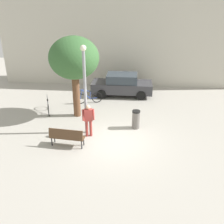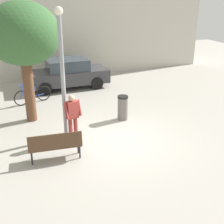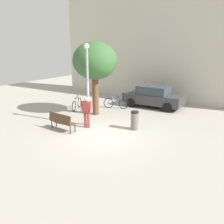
# 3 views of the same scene
# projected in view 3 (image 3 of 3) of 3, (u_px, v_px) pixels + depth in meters

# --- Properties ---
(ground_plane) EXTENTS (36.00, 36.00, 0.00)m
(ground_plane) POSITION_uv_depth(u_px,v_px,m) (102.00, 134.00, 11.92)
(ground_plane) COLOR #A8A399
(building_facade) EXTENTS (19.20, 2.00, 9.88)m
(building_facade) POSITION_uv_depth(u_px,v_px,m) (172.00, 37.00, 18.53)
(building_facade) COLOR beige
(building_facade) RESTS_ON ground_plane
(lamppost) EXTENTS (0.28, 0.28, 4.40)m
(lamppost) POSITION_uv_depth(u_px,v_px,m) (87.00, 80.00, 12.60)
(lamppost) COLOR gray
(lamppost) RESTS_ON ground_plane
(person_by_lamppost) EXTENTS (0.63, 0.40, 1.67)m
(person_by_lamppost) POSITION_uv_depth(u_px,v_px,m) (87.00, 110.00, 12.63)
(person_by_lamppost) COLOR #9E3833
(person_by_lamppost) RESTS_ON ground_plane
(park_bench) EXTENTS (1.64, 0.62, 0.92)m
(park_bench) POSITION_uv_depth(u_px,v_px,m) (62.00, 121.00, 12.30)
(park_bench) COLOR #513823
(park_bench) RESTS_ON ground_plane
(plaza_tree) EXTENTS (2.71, 2.71, 4.55)m
(plaza_tree) POSITION_uv_depth(u_px,v_px,m) (95.00, 62.00, 14.48)
(plaza_tree) COLOR brown
(plaza_tree) RESTS_ON ground_plane
(bicycle_blue) EXTENTS (1.74, 0.59, 0.97)m
(bicycle_blue) POSITION_uv_depth(u_px,v_px,m) (116.00, 103.00, 16.74)
(bicycle_blue) COLOR black
(bicycle_blue) RESTS_ON ground_plane
(bicycle_silver) EXTENTS (0.68, 1.71, 0.97)m
(bicycle_silver) POSITION_uv_depth(u_px,v_px,m) (77.00, 104.00, 16.49)
(bicycle_silver) COLOR black
(bicycle_silver) RESTS_ON ground_plane
(parked_car_charcoal) EXTENTS (4.20, 1.83, 1.55)m
(parked_car_charcoal) POSITION_uv_depth(u_px,v_px,m) (153.00, 97.00, 16.99)
(parked_car_charcoal) COLOR #38383D
(parked_car_charcoal) RESTS_ON ground_plane
(trash_bin) EXTENTS (0.42, 0.42, 1.00)m
(trash_bin) POSITION_uv_depth(u_px,v_px,m) (135.00, 120.00, 12.47)
(trash_bin) COLOR #66605B
(trash_bin) RESTS_ON ground_plane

